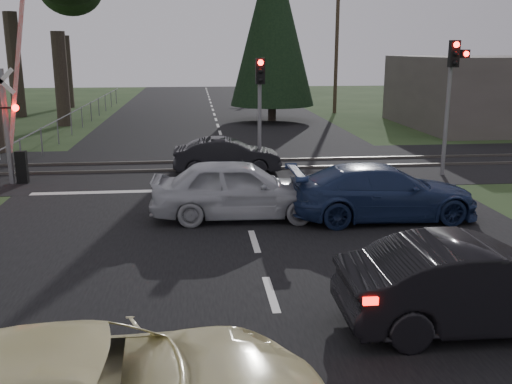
{
  "coord_description": "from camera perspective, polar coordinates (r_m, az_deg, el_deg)",
  "views": [
    {
      "loc": [
        -1.31,
        -9.67,
        4.41
      ],
      "look_at": [
        0.0,
        2.62,
        1.3
      ],
      "focal_mm": 40.0,
      "sensor_mm": 36.0,
      "label": 1
    }
  ],
  "objects": [
    {
      "name": "ground",
      "position": [
        10.71,
        1.5,
        -10.2
      ],
      "size": [
        120.0,
        120.0,
        0.0
      ],
      "primitive_type": "plane",
      "color": "#233919",
      "rests_on": "ground"
    },
    {
      "name": "road",
      "position": [
        20.2,
        -2.22,
        1.51
      ],
      "size": [
        14.0,
        100.0,
        0.01
      ],
      "primitive_type": "cube",
      "color": "black",
      "rests_on": "ground"
    },
    {
      "name": "rail_corridor",
      "position": [
        22.16,
        -2.57,
        2.64
      ],
      "size": [
        120.0,
        8.0,
        0.01
      ],
      "primitive_type": "cube",
      "color": "black",
      "rests_on": "ground"
    },
    {
      "name": "stop_line",
      "position": [
        18.45,
        -1.83,
        0.32
      ],
      "size": [
        13.0,
        0.35,
        0.0
      ],
      "primitive_type": "cube",
      "color": "silver",
      "rests_on": "ground"
    },
    {
      "name": "rail_near",
      "position": [
        21.36,
        -2.44,
        2.33
      ],
      "size": [
        120.0,
        0.12,
        0.1
      ],
      "primitive_type": "cube",
      "color": "#59544C",
      "rests_on": "ground"
    },
    {
      "name": "rail_far",
      "position": [
        22.93,
        -2.7,
        3.14
      ],
      "size": [
        120.0,
        0.12,
        0.1
      ],
      "primitive_type": "cube",
      "color": "#59544C",
      "rests_on": "ground"
    },
    {
      "name": "crossing_signal",
      "position": [
        20.49,
        -23.11,
        6.4
      ],
      "size": [
        1.62,
        0.38,
        6.96
      ],
      "color": "slate",
      "rests_on": "ground"
    },
    {
      "name": "traffic_signal_right",
      "position": [
        21.12,
        19.04,
        10.39
      ],
      "size": [
        0.68,
        0.48,
        4.7
      ],
      "color": "slate",
      "rests_on": "ground"
    },
    {
      "name": "traffic_signal_center",
      "position": [
        20.54,
        0.4,
        9.64
      ],
      "size": [
        0.32,
        0.48,
        4.1
      ],
      "color": "slate",
      "rests_on": "ground"
    },
    {
      "name": "utility_pole_mid",
      "position": [
        40.87,
        8.07,
        14.43
      ],
      "size": [
        1.8,
        0.26,
        9.0
      ],
      "color": "#4C3D2D",
      "rests_on": "ground"
    },
    {
      "name": "utility_pole_far",
      "position": [
        65.41,
        2.64,
        14.38
      ],
      "size": [
        1.8,
        0.26,
        9.0
      ],
      "color": "#4C3D2D",
      "rests_on": "ground"
    },
    {
      "name": "conifer_tree",
      "position": [
        36.03,
        1.67,
        16.63
      ],
      "size": [
        5.2,
        5.2,
        11.0
      ],
      "color": "#473D33",
      "rests_on": "ground"
    },
    {
      "name": "fence_left",
      "position": [
        33.12,
        -17.41,
        5.82
      ],
      "size": [
        0.1,
        36.0,
        1.2
      ],
      "primitive_type": null,
      "color": "slate",
      "rests_on": "ground"
    },
    {
      "name": "dark_hatchback",
      "position": [
        9.9,
        21.39,
        -8.69
      ],
      "size": [
        4.5,
        1.6,
        1.48
      ],
      "primitive_type": "imported",
      "rotation": [
        0.0,
        0.0,
        1.56
      ],
      "color": "black",
      "rests_on": "ground"
    },
    {
      "name": "silver_car",
      "position": [
        15.15,
        -1.71,
        0.3
      ],
      "size": [
        4.73,
        2.06,
        1.59
      ],
      "primitive_type": "imported",
      "rotation": [
        0.0,
        0.0,
        1.53
      ],
      "color": "#B0B3B8",
      "rests_on": "ground"
    },
    {
      "name": "blue_sedan",
      "position": [
        15.45,
        12.5,
        -0.02
      ],
      "size": [
        5.0,
        2.03,
        1.45
      ],
      "primitive_type": "imported",
      "rotation": [
        0.0,
        0.0,
        1.57
      ],
      "color": "navy",
      "rests_on": "ground"
    },
    {
      "name": "dark_car_far",
      "position": [
        20.75,
        -2.92,
        3.62
      ],
      "size": [
        3.87,
        1.38,
        1.27
      ],
      "primitive_type": "imported",
      "rotation": [
        0.0,
        0.0,
        1.56
      ],
      "color": "black",
      "rests_on": "ground"
    }
  ]
}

